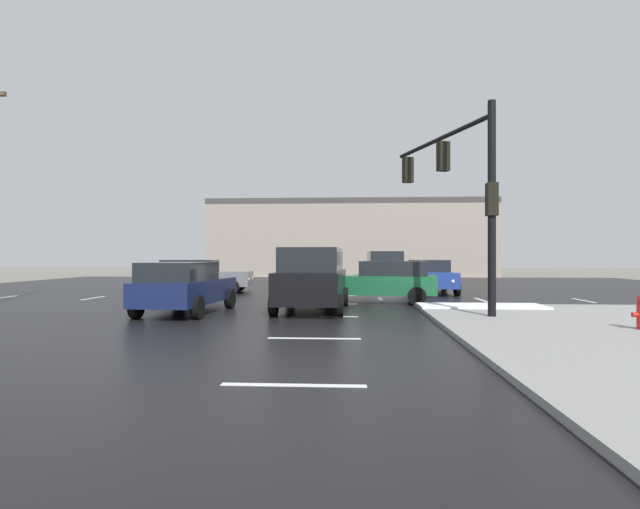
% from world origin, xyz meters
% --- Properties ---
extents(ground_plane, '(120.00, 120.00, 0.00)m').
position_xyz_m(ground_plane, '(0.00, 0.00, 0.00)').
color(ground_plane, slate).
extents(road_asphalt, '(44.00, 44.00, 0.02)m').
position_xyz_m(road_asphalt, '(0.00, 0.00, 0.01)').
color(road_asphalt, black).
rests_on(road_asphalt, ground_plane).
extents(snow_strip_curbside, '(4.00, 1.60, 0.06)m').
position_xyz_m(snow_strip_curbside, '(5.00, -4.00, 0.17)').
color(snow_strip_curbside, white).
rests_on(snow_strip_curbside, sidewalk_corner).
extents(lane_markings, '(36.15, 36.15, 0.01)m').
position_xyz_m(lane_markings, '(1.20, -1.38, 0.02)').
color(lane_markings, silver).
rests_on(lane_markings, road_asphalt).
extents(traffic_signal_mast, '(2.10, 5.97, 5.91)m').
position_xyz_m(traffic_signal_mast, '(4.10, -5.02, 4.14)').
color(traffic_signal_mast, black).
rests_on(traffic_signal_mast, sidewalk_corner).
extents(strip_building_background, '(24.84, 8.00, 6.71)m').
position_xyz_m(strip_building_background, '(0.78, 26.23, 3.35)').
color(strip_building_background, gray).
rests_on(strip_building_background, ground_plane).
extents(sedan_blue, '(2.05, 4.55, 1.58)m').
position_xyz_m(sedan_blue, '(4.57, 3.80, 0.85)').
color(sedan_blue, navy).
rests_on(sedan_blue, road_asphalt).
extents(sedan_green, '(4.66, 2.37, 1.58)m').
position_xyz_m(sedan_green, '(1.89, -1.40, 0.85)').
color(sedan_green, '#195933').
rests_on(sedan_green, road_asphalt).
extents(sedan_navy, '(2.26, 4.63, 1.58)m').
position_xyz_m(sedan_navy, '(-4.30, -5.47, 0.85)').
color(sedan_navy, '#141E47').
rests_on(sedan_navy, road_asphalt).
extents(suv_white, '(2.28, 4.88, 2.03)m').
position_xyz_m(suv_white, '(2.70, 8.48, 1.09)').
color(suv_white, white).
rests_on(suv_white, road_asphalt).
extents(sedan_grey, '(4.60, 2.19, 1.58)m').
position_xyz_m(sedan_grey, '(-6.46, 3.43, 0.85)').
color(sedan_grey, slate).
rests_on(sedan_grey, road_asphalt).
extents(suv_black, '(2.31, 4.89, 2.03)m').
position_xyz_m(suv_black, '(-0.46, -4.35, 1.09)').
color(suv_black, black).
rests_on(suv_black, road_asphalt).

